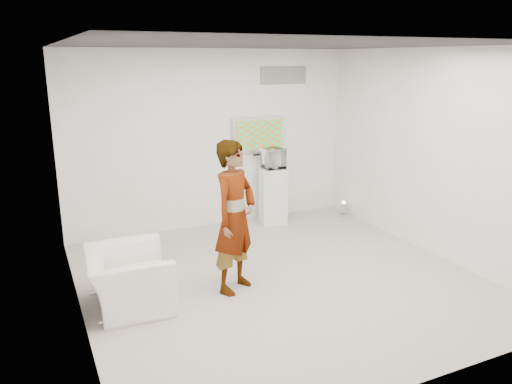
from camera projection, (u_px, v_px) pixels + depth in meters
room at (281, 169)px, 6.26m from camera, size 5.01×5.01×3.00m
tv at (259, 134)px, 8.74m from camera, size 1.00×0.08×0.60m
logo_decal at (284, 75)px, 8.72m from camera, size 0.90×0.02×0.30m
person at (235, 217)px, 6.13m from camera, size 0.84×0.77×1.91m
armchair at (129, 279)px, 5.85m from camera, size 0.99×1.12×0.69m
pedestal at (273, 195)px, 8.83m from camera, size 0.57×0.57×0.99m
floor_uplight at (343, 209)px, 9.25m from camera, size 0.21×0.21×0.28m
vitrine at (273, 158)px, 8.65m from camera, size 0.35×0.35×0.35m
console at (273, 161)px, 8.66m from camera, size 0.06×0.18×0.25m
wii_remote at (235, 151)px, 6.21m from camera, size 0.11×0.12×0.03m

